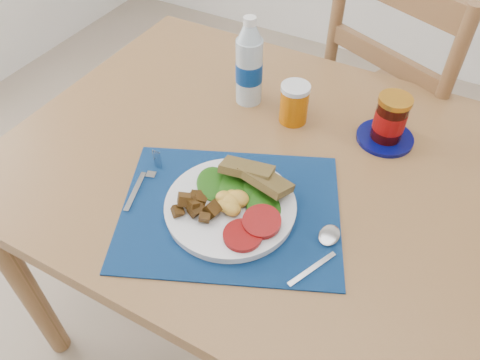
{
  "coord_description": "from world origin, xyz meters",
  "views": [
    {
      "loc": [
        0.2,
        -0.5,
        1.47
      ],
      "look_at": [
        -0.11,
        0.06,
        0.8
      ],
      "focal_mm": 35.0,
      "sensor_mm": 36.0,
      "label": 1
    }
  ],
  "objects_px": {
    "water_bottle": "(249,66)",
    "breakfast_plate": "(227,204)",
    "juice_glass": "(294,104)",
    "jam_on_saucer": "(389,122)",
    "chair_far": "(399,90)"
  },
  "relations": [
    {
      "from": "water_bottle",
      "to": "breakfast_plate",
      "type": "bearing_deg",
      "value": -68.66
    },
    {
      "from": "breakfast_plate",
      "to": "jam_on_saucer",
      "type": "xyz_separation_m",
      "value": [
        0.21,
        0.37,
        0.03
      ]
    },
    {
      "from": "juice_glass",
      "to": "jam_on_saucer",
      "type": "height_order",
      "value": "jam_on_saucer"
    },
    {
      "from": "water_bottle",
      "to": "chair_far",
      "type": "bearing_deg",
      "value": 55.85
    },
    {
      "from": "breakfast_plate",
      "to": "jam_on_saucer",
      "type": "height_order",
      "value": "jam_on_saucer"
    },
    {
      "from": "chair_far",
      "to": "jam_on_saucer",
      "type": "distance_m",
      "value": 0.48
    },
    {
      "from": "water_bottle",
      "to": "jam_on_saucer",
      "type": "distance_m",
      "value": 0.36
    },
    {
      "from": "chair_far",
      "to": "jam_on_saucer",
      "type": "height_order",
      "value": "chair_far"
    },
    {
      "from": "chair_far",
      "to": "juice_glass",
      "type": "relative_size",
      "value": 12.87
    },
    {
      "from": "juice_glass",
      "to": "chair_far",
      "type": "bearing_deg",
      "value": 69.96
    },
    {
      "from": "juice_glass",
      "to": "jam_on_saucer",
      "type": "xyz_separation_m",
      "value": [
        0.22,
        0.04,
        0.01
      ]
    },
    {
      "from": "water_bottle",
      "to": "jam_on_saucer",
      "type": "relative_size",
      "value": 1.72
    },
    {
      "from": "breakfast_plate",
      "to": "water_bottle",
      "type": "bearing_deg",
      "value": 109.82
    },
    {
      "from": "chair_far",
      "to": "juice_glass",
      "type": "xyz_separation_m",
      "value": [
        -0.17,
        -0.47,
        0.19
      ]
    },
    {
      "from": "breakfast_plate",
      "to": "water_bottle",
      "type": "distance_m",
      "value": 0.39
    }
  ]
}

